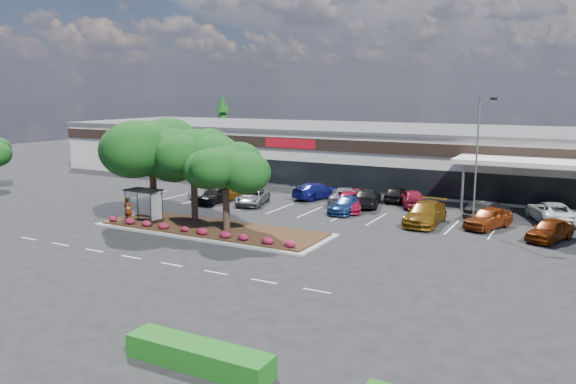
% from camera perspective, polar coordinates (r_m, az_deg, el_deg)
% --- Properties ---
extents(ground, '(160.00, 160.00, 0.00)m').
position_cam_1_polar(ground, '(37.94, -8.79, -5.53)').
color(ground, black).
rests_on(ground, ground).
extents(retail_store, '(80.40, 25.20, 6.25)m').
position_cam_1_polar(retail_store, '(67.13, 8.85, 3.96)').
color(retail_store, silver).
rests_on(retail_store, ground).
extents(landscape_island, '(18.00, 6.00, 0.26)m').
position_cam_1_polar(landscape_island, '(42.17, -7.71, -3.75)').
color(landscape_island, gray).
rests_on(landscape_island, ground).
extents(lane_markings, '(33.12, 20.06, 0.01)m').
position_cam_1_polar(lane_markings, '(46.49, -1.20, -2.52)').
color(lane_markings, silver).
rests_on(lane_markings, ground).
extents(shrub_row, '(17.00, 0.80, 0.50)m').
position_cam_1_polar(shrub_row, '(40.45, -9.46, -3.83)').
color(shrub_row, maroon).
rests_on(shrub_row, landscape_island).
extents(bus_shelter, '(2.75, 1.55, 2.59)m').
position_cam_1_polar(bus_shelter, '(44.35, -14.34, -0.41)').
color(bus_shelter, black).
rests_on(bus_shelter, landscape_island).
extents(island_tree_west, '(7.20, 7.20, 7.89)m').
position_cam_1_polar(island_tree_west, '(45.53, -13.60, 2.30)').
color(island_tree_west, '#123C13').
rests_on(island_tree_west, landscape_island).
extents(island_tree_mid, '(6.60, 6.60, 7.32)m').
position_cam_1_polar(island_tree_mid, '(43.88, -9.55, 1.79)').
color(island_tree_mid, '#123C13').
rests_on(island_tree_mid, landscape_island).
extents(island_tree_east, '(5.80, 5.80, 6.50)m').
position_cam_1_polar(island_tree_east, '(40.40, -6.34, 0.58)').
color(island_tree_east, '#123C13').
rests_on(island_tree_east, landscape_island).
extents(hedge_south_east, '(6.00, 1.30, 0.90)m').
position_cam_1_polar(hedge_south_east, '(22.00, -9.07, -16.10)').
color(hedge_south_east, '#185011').
rests_on(hedge_south_east, ground).
extents(conifer_north_west, '(4.40, 4.40, 10.00)m').
position_cam_1_polar(conifer_north_west, '(91.58, -6.62, 6.75)').
color(conifer_north_west, '#123C13').
rests_on(conifer_north_west, ground).
extents(person_waiting, '(0.82, 0.66, 1.95)m').
position_cam_1_polar(person_waiting, '(44.89, -15.93, -1.76)').
color(person_waiting, '#594C47').
rests_on(person_waiting, landscape_island).
extents(light_pole, '(1.43, 0.50, 9.92)m').
position_cam_1_polar(light_pole, '(43.64, 18.67, 1.99)').
color(light_pole, gray).
rests_on(light_pole, ground).
extents(car_0, '(3.07, 4.70, 1.46)m').
position_cam_1_polar(car_0, '(55.96, -8.75, 0.26)').
color(car_0, '#55565B').
rests_on(car_0, ground).
extents(car_1, '(3.38, 5.01, 1.35)m').
position_cam_1_polar(car_1, '(53.51, -6.70, -0.20)').
color(car_1, brown).
rests_on(car_1, ground).
extents(car_2, '(1.87, 4.43, 1.49)m').
position_cam_1_polar(car_2, '(52.64, -7.37, -0.30)').
color(car_2, black).
rests_on(car_2, ground).
extents(car_3, '(3.69, 5.52, 1.41)m').
position_cam_1_polar(car_3, '(51.53, -3.62, -0.51)').
color(car_3, '#5B5C63').
rests_on(car_3, ground).
extents(car_4, '(2.16, 4.90, 1.40)m').
position_cam_1_polar(car_4, '(48.19, 6.01, -1.28)').
color(car_4, navy).
rests_on(car_4, ground).
extents(car_5, '(3.87, 5.71, 1.54)m').
position_cam_1_polar(car_5, '(49.25, 6.20, -0.96)').
color(car_5, maroon).
rests_on(car_5, ground).
extents(car_6, '(2.45, 5.95, 1.72)m').
position_cam_1_polar(car_6, '(44.98, 13.78, -2.12)').
color(car_6, brown).
rests_on(car_6, ground).
extents(car_7, '(3.47, 5.09, 1.61)m').
position_cam_1_polar(car_7, '(44.99, 19.66, -2.49)').
color(car_7, maroon).
rests_on(car_7, ground).
extents(car_8, '(3.32, 4.86, 1.54)m').
position_cam_1_polar(car_8, '(42.88, 25.08, -3.51)').
color(car_8, '#692507').
rests_on(car_8, ground).
extents(car_9, '(2.11, 4.88, 1.56)m').
position_cam_1_polar(car_9, '(57.03, -5.05, 0.57)').
color(car_9, '#A0A4AB').
rests_on(car_9, ground).
extents(car_10, '(3.62, 5.52, 1.72)m').
position_cam_1_polar(car_10, '(57.79, -6.94, 0.74)').
color(car_10, '#1E4C28').
rests_on(car_10, ground).
extents(car_11, '(4.01, 5.84, 1.57)m').
position_cam_1_polar(car_11, '(54.37, 2.97, 0.14)').
color(car_11, navy).
rests_on(car_11, ground).
extents(car_12, '(4.31, 6.34, 1.61)m').
position_cam_1_polar(car_12, '(51.61, 5.84, -0.41)').
color(car_12, slate).
rests_on(car_12, ground).
extents(car_13, '(1.98, 4.32, 1.44)m').
position_cam_1_polar(car_13, '(53.83, 10.97, -0.20)').
color(car_13, black).
rests_on(car_13, ground).
extents(car_14, '(3.49, 5.90, 1.60)m').
position_cam_1_polar(car_14, '(51.18, 8.02, -0.55)').
color(car_14, black).
rests_on(car_14, ground).
extents(car_15, '(3.64, 5.12, 1.62)m').
position_cam_1_polar(car_15, '(51.51, 12.53, -0.61)').
color(car_15, maroon).
rests_on(car_15, ground).
extents(car_16, '(3.10, 5.00, 1.56)m').
position_cam_1_polar(car_16, '(48.12, 19.56, -1.74)').
color(car_16, black).
rests_on(car_16, ground).
extents(car_17, '(4.69, 6.43, 1.62)m').
position_cam_1_polar(car_17, '(49.15, 25.19, -1.84)').
color(car_17, silver).
rests_on(car_17, ground).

